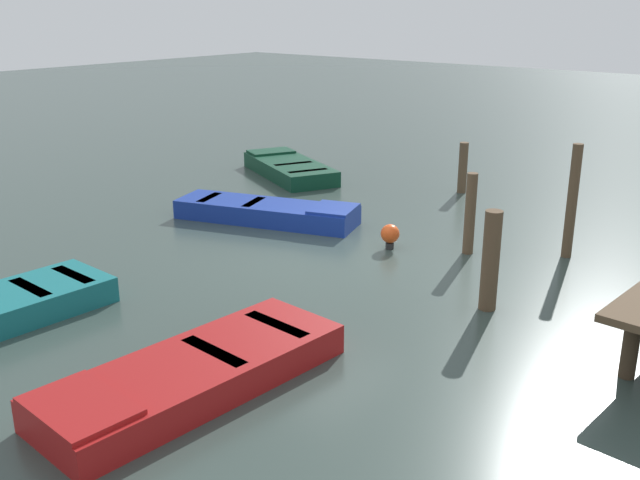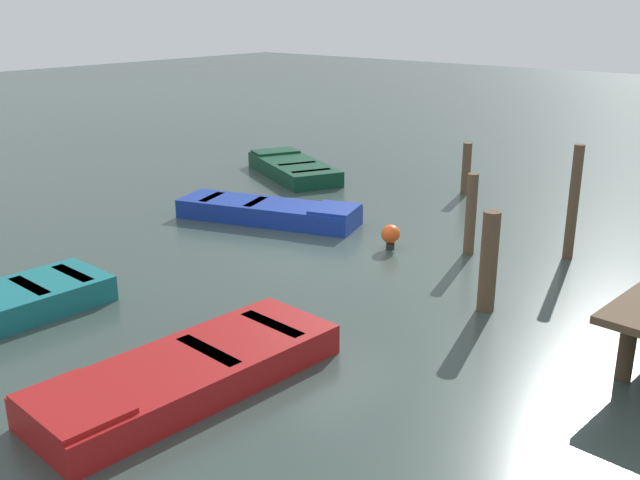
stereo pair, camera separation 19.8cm
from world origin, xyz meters
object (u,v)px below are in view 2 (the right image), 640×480
at_px(rowboat_red, 187,373).
at_px(mooring_piling_far_right, 471,214).
at_px(rowboat_teal, 17,301).
at_px(marker_buoy, 391,235).
at_px(mooring_piling_mid_left, 466,168).
at_px(mooring_piling_far_left, 489,262).
at_px(rowboat_blue, 270,211).
at_px(mooring_piling_center, 573,203).
at_px(rowboat_dark_green, 293,168).

xyz_separation_m(rowboat_red, mooring_piling_far_right, (-6.61, 0.19, 0.55)).
distance_m(rowboat_teal, marker_buoy, 6.62).
distance_m(mooring_piling_mid_left, mooring_piling_far_right, 4.59).
distance_m(mooring_piling_far_left, mooring_piling_far_right, 2.59).
distance_m(rowboat_red, mooring_piling_far_left, 4.81).
xyz_separation_m(rowboat_teal, rowboat_blue, (-5.96, -0.45, -0.00)).
distance_m(mooring_piling_mid_left, marker_buoy, 4.80).
height_order(rowboat_teal, mooring_piling_far_right, mooring_piling_far_right).
height_order(mooring_piling_center, marker_buoy, mooring_piling_center).
bearing_deg(rowboat_red, marker_buoy, -165.54).
bearing_deg(rowboat_dark_green, mooring_piling_mid_left, -137.54).
bearing_deg(mooring_piling_far_right, mooring_piling_mid_left, -150.08).
bearing_deg(rowboat_blue, mooring_piling_far_right, -7.30).
height_order(rowboat_blue, mooring_piling_center, mooring_piling_center).
height_order(rowboat_blue, mooring_piling_far_left, mooring_piling_far_left).
bearing_deg(marker_buoy, mooring_piling_far_right, 119.03).
xyz_separation_m(rowboat_dark_green, mooring_piling_mid_left, (-1.35, 4.48, 0.41)).
xyz_separation_m(mooring_piling_far_left, mooring_piling_far_right, (-2.13, -1.47, -0.02)).
xyz_separation_m(rowboat_teal, mooring_piling_center, (-7.78, 5.38, 0.84)).
xyz_separation_m(mooring_piling_center, mooring_piling_far_right, (0.97, -1.51, -0.29)).
xyz_separation_m(rowboat_dark_green, mooring_piling_far_left, (4.76, 8.23, 0.57)).
bearing_deg(mooring_piling_far_right, rowboat_red, -1.62).
bearing_deg(mooring_piling_far_left, mooring_piling_mid_left, -148.41).
distance_m(rowboat_dark_green, rowboat_red, 11.34).
relative_size(rowboat_teal, mooring_piling_mid_left, 2.14).
height_order(rowboat_dark_green, mooring_piling_far_left, mooring_piling_far_left).
bearing_deg(rowboat_red, mooring_piling_far_left, 163.68).
relative_size(rowboat_blue, mooring_piling_far_right, 2.65).
distance_m(rowboat_teal, mooring_piling_center, 9.49).
bearing_deg(rowboat_dark_green, mooring_piling_center, -165.63).
bearing_deg(rowboat_teal, mooring_piling_far_right, 152.94).
xyz_separation_m(rowboat_dark_green, mooring_piling_far_right, (2.62, 6.76, 0.55)).
bearing_deg(rowboat_teal, mooring_piling_far_left, 133.75).
relative_size(mooring_piling_far_right, marker_buoy, 3.20).
relative_size(mooring_piling_mid_left, marker_buoy, 2.59).
distance_m(rowboat_dark_green, rowboat_teal, 9.86).
relative_size(mooring_piling_far_left, mooring_piling_mid_left, 1.26).
height_order(rowboat_dark_green, rowboat_blue, same).
xyz_separation_m(rowboat_dark_green, marker_buoy, (3.33, 5.49, 0.07)).
xyz_separation_m(rowboat_teal, mooring_piling_mid_left, (-10.78, 1.58, 0.41)).
distance_m(rowboat_blue, marker_buoy, 3.05).
bearing_deg(marker_buoy, rowboat_blue, -87.45).
xyz_separation_m(mooring_piling_mid_left, marker_buoy, (4.68, 1.01, -0.34)).
distance_m(rowboat_blue, mooring_piling_far_right, 4.44).
distance_m(mooring_piling_center, marker_buoy, 3.34).
relative_size(rowboat_dark_green, marker_buoy, 7.66).
xyz_separation_m(rowboat_teal, mooring_piling_far_right, (-6.80, 3.87, 0.55)).
relative_size(rowboat_dark_green, mooring_piling_far_right, 2.40).
distance_m(rowboat_dark_green, marker_buoy, 6.42).
xyz_separation_m(mooring_piling_far_right, marker_buoy, (0.71, -1.28, -0.48)).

